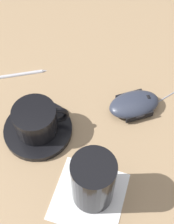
{
  "coord_description": "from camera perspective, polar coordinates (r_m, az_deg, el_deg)",
  "views": [
    {
      "loc": [
        -0.29,
        -0.15,
        0.56
      ],
      "look_at": [
        0.06,
        -0.05,
        0.03
      ],
      "focal_mm": 50.0,
      "sensor_mm": 36.0,
      "label": 1
    }
  ],
  "objects": [
    {
      "name": "coffee_cup",
      "position": [
        0.62,
        -9.16,
        -1.31
      ],
      "size": [
        0.09,
        0.11,
        0.06
      ],
      "color": "black",
      "rests_on": "saucer"
    },
    {
      "name": "computer_mouse",
      "position": [
        0.68,
        8.63,
        1.39
      ],
      "size": [
        0.12,
        0.13,
        0.03
      ],
      "color": "#2D3342",
      "rests_on": "ground"
    },
    {
      "name": "napkin_under_glass",
      "position": [
        0.59,
        0.37,
        -15.11
      ],
      "size": [
        0.13,
        0.13,
        0.0
      ],
      "primitive_type": "cube",
      "rotation": [
        0.0,
        0.0,
        -0.02
      ],
      "color": "white",
      "rests_on": "ground"
    },
    {
      "name": "pen",
      "position": [
        0.76,
        -12.91,
        6.79
      ],
      "size": [
        0.08,
        0.14,
        0.01
      ],
      "color": "silver",
      "rests_on": "ground"
    },
    {
      "name": "saucer",
      "position": [
        0.65,
        -8.94,
        -3.25
      ],
      "size": [
        0.14,
        0.14,
        0.01
      ],
      "primitive_type": "cylinder",
      "color": "black",
      "rests_on": "ground"
    },
    {
      "name": "drinking_glass",
      "position": [
        0.54,
        1.13,
        -12.54
      ],
      "size": [
        0.07,
        0.07,
        0.12
      ],
      "primitive_type": "cylinder",
      "color": "black",
      "rests_on": "napkin_under_glass"
    },
    {
      "name": "ground_plane",
      "position": [
        0.65,
        -5.68,
        -4.34
      ],
      "size": [
        3.0,
        3.0,
        0.0
      ],
      "primitive_type": "plane",
      "color": "#9E7F5B"
    }
  ]
}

